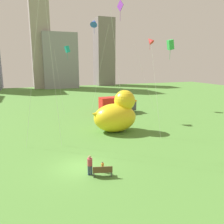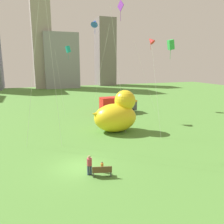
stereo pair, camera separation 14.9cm
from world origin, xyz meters
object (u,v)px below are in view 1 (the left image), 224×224
Objects in this scene: box_truck at (117,105)px; kite_purple at (120,13)px; kite_teal at (67,50)px; kite_blue at (94,23)px; giant_inflatable_duck at (117,114)px; person_child at (103,167)px; park_bench at (103,171)px; kite_red at (150,41)px; person_adult at (90,164)px; kite_green at (170,45)px.

box_truck is 16.94m from kite_purple.
kite_teal is 0.75× the size of kite_blue.
giant_inflatable_duck is 15.44m from kite_blue.
kite_teal is 15.12m from kite_purple.
kite_purple reaches higher than kite_blue.
person_child is at bearing -117.53° from giant_inflatable_duck.
kite_red is (17.48, 23.72, 12.38)m from park_bench.
person_child is (1.06, 0.02, -0.39)m from person_adult.
kite_red reaches higher than box_truck.
person_adult is at bearing -123.29° from kite_purple.
person_adult reaches higher than park_bench.
kite_blue is at bearing 93.63° from kite_purple.
kite_blue reaches higher than kite_red.
kite_purple is (0.43, 0.14, 12.23)m from giant_inflatable_duck.
kite_blue is (-4.26, -1.23, 13.32)m from box_truck.
kite_red is at bearing 53.18° from person_child.
kite_blue reaches higher than kite_teal.
giant_inflatable_duck is at bearing -162.34° from kite_purple.
kite_blue reaches higher than park_bench.
kite_teal is (-3.52, 14.30, 8.71)m from giant_inflatable_duck.
kite_green is (11.89, 7.17, 9.86)m from person_adult.
box_truck is 0.46× the size of kite_red.
person_child is at bearing -119.06° from kite_purple.
kite_green is at bearing 35.31° from park_bench.
person_adult is 12.19m from giant_inflatable_duck.
person_child is 0.06× the size of kite_purple.
kite_green is at bearing -84.22° from box_truck.
person_adult is 0.10× the size of kite_purple.
person_child is at bearing 1.29° from person_adult.
person_adult is at bearing -107.97° from kite_blue.
kite_red reaches higher than kite_teal.
kite_purple reaches higher than box_truck.
kite_purple is at bearing 60.94° from person_child.
giant_inflatable_duck is 0.55× the size of kite_teal.
kite_purple is at bearing -74.41° from kite_teal.
kite_red is (18.31, 23.06, 11.96)m from person_adult.
person_adult is at bearing -96.70° from kite_teal.
person_child is 16.53m from kite_green.
park_bench is at bearing -117.00° from giant_inflatable_duck.
box_truck is at bearing -162.24° from kite_red.
box_truck is (9.47, 20.54, 0.94)m from person_child.
kite_red reaches higher than kite_green.
box_truck is at bearing 65.45° from park_bench.
giant_inflatable_duck reaches higher than park_bench.
park_bench is 23.36m from box_truck.
park_bench is 0.25× the size of giant_inflatable_duck.
person_child is 24.57m from kite_blue.
park_bench is 27.42m from kite_teal.
kite_teal reaches higher than person_adult.
kite_green is at bearing -29.57° from giant_inflatable_duck.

